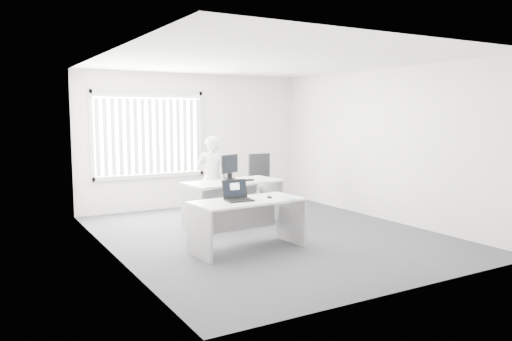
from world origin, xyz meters
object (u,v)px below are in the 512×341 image
desk_near (248,214)px  person (212,178)px  office_chair (263,194)px  laptop (239,191)px  desk_far (233,193)px  monitor (230,167)px

desk_near → person: person is taller
office_chair → person: (-1.19, -0.13, 0.42)m
person → laptop: person is taller
desk_near → person: 2.23m
desk_far → person: person is taller
monitor → desk_far: bearing=-128.8°
desk_near → monitor: 2.07m
desk_near → laptop: size_ratio=4.41×
desk_near → monitor: monitor is taller
desk_near → laptop: (-0.15, -0.01, 0.35)m
desk_near → desk_far: bearing=65.8°
desk_near → desk_far: (0.61, 1.62, 0.03)m
office_chair → desk_far: bearing=-147.6°
desk_far → monitor: size_ratio=3.98×
desk_near → monitor: size_ratio=3.71×
desk_far → monitor: bearing=69.7°
desk_far → office_chair: (1.04, 0.68, -0.20)m
office_chair → laptop: bearing=-128.8°
person → laptop: 2.27m
desk_far → monitor: monitor is taller
person → laptop: (-0.60, -2.19, 0.10)m
desk_far → desk_near: bearing=-116.4°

